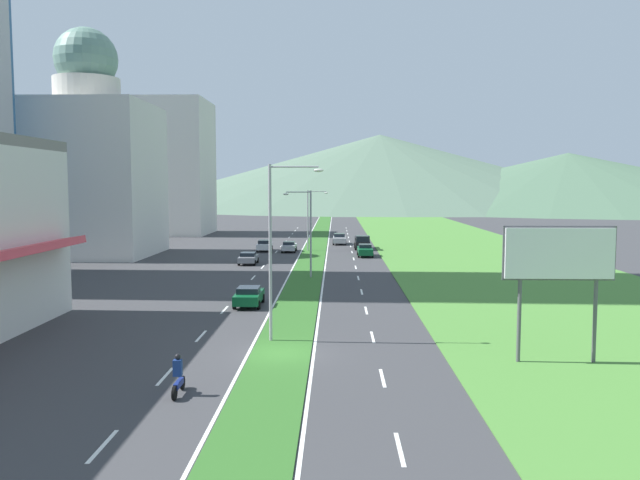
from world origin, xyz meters
TOP-DOWN VIEW (x-y plane):
  - ground_plane at (0.00, 0.00)m, footprint 600.00×600.00m
  - grass_median at (0.00, 60.00)m, footprint 3.20×240.00m
  - grass_verge_right at (20.60, 60.00)m, footprint 24.00×240.00m
  - lane_dash_left_1 at (-5.10, -12.05)m, footprint 0.16×2.80m
  - lane_dash_left_2 at (-5.10, -4.10)m, footprint 0.16×2.80m
  - lane_dash_left_3 at (-5.10, 3.85)m, footprint 0.16×2.80m
  - lane_dash_left_4 at (-5.10, 11.80)m, footprint 0.16×2.80m
  - lane_dash_left_5 at (-5.10, 19.75)m, footprint 0.16×2.80m
  - lane_dash_left_6 at (-5.10, 27.70)m, footprint 0.16×2.80m
  - lane_dash_left_7 at (-5.10, 35.65)m, footprint 0.16×2.80m
  - lane_dash_left_8 at (-5.10, 43.60)m, footprint 0.16×2.80m
  - lane_dash_left_9 at (-5.10, 51.55)m, footprint 0.16×2.80m
  - lane_dash_left_10 at (-5.10, 59.50)m, footprint 0.16×2.80m
  - lane_dash_left_11 at (-5.10, 67.45)m, footprint 0.16×2.80m
  - lane_dash_left_12 at (-5.10, 75.40)m, footprint 0.16×2.80m
  - lane_dash_left_13 at (-5.10, 83.35)m, footprint 0.16×2.80m
  - lane_dash_left_14 at (-5.10, 91.30)m, footprint 0.16×2.80m
  - lane_dash_left_15 at (-5.10, 99.25)m, footprint 0.16×2.80m
  - lane_dash_right_1 at (5.10, -12.05)m, footprint 0.16×2.80m
  - lane_dash_right_2 at (5.10, -4.10)m, footprint 0.16×2.80m
  - lane_dash_right_3 at (5.10, 3.85)m, footprint 0.16×2.80m
  - lane_dash_right_4 at (5.10, 11.80)m, footprint 0.16×2.80m
  - lane_dash_right_5 at (5.10, 19.75)m, footprint 0.16×2.80m
  - lane_dash_right_6 at (5.10, 27.70)m, footprint 0.16×2.80m
  - lane_dash_right_7 at (5.10, 35.65)m, footprint 0.16×2.80m
  - lane_dash_right_8 at (5.10, 43.60)m, footprint 0.16×2.80m
  - lane_dash_right_9 at (5.10, 51.55)m, footprint 0.16×2.80m
  - lane_dash_right_10 at (5.10, 59.50)m, footprint 0.16×2.80m
  - lane_dash_right_11 at (5.10, 67.45)m, footprint 0.16×2.80m
  - lane_dash_right_12 at (5.10, 75.40)m, footprint 0.16×2.80m
  - lane_dash_right_13 at (5.10, 83.35)m, footprint 0.16×2.80m
  - lane_dash_right_14 at (5.10, 91.30)m, footprint 0.16×2.80m
  - lane_dash_right_15 at (5.10, 99.25)m, footprint 0.16×2.80m
  - edge_line_median_left at (-1.75, 60.00)m, footprint 0.16×240.00m
  - edge_line_median_right at (1.75, 60.00)m, footprint 0.16×240.00m
  - domed_building at (-28.41, 47.04)m, footprint 15.81×15.81m
  - midrise_colored at (-27.93, 82.85)m, footprint 15.03×15.03m
  - hill_far_left at (-114.14, 263.21)m, footprint 206.99×206.99m
  - hill_far_center at (22.85, 256.23)m, footprint 226.22×226.22m
  - hill_far_right at (96.20, 224.77)m, footprint 189.50×189.50m
  - street_lamp_near at (-0.50, 2.72)m, footprint 3.12×0.29m
  - street_lamp_mid at (0.18, 27.81)m, footprint 2.75×0.30m
  - street_lamp_far at (-0.56, 52.92)m, footprint 2.89×0.28m
  - billboard_roadside at (14.03, -1.41)m, footprint 5.59×0.28m
  - car_0 at (3.47, 62.79)m, footprint 2.03×4.79m
  - car_1 at (-3.55, 13.41)m, footprint 1.98×4.38m
  - car_2 at (-7.03, 38.24)m, footprint 2.00×4.20m
  - car_3 at (6.62, 46.42)m, footprint 1.95×4.71m
  - car_4 at (-3.37, 51.72)m, footprint 1.91×4.43m
  - car_5 at (-6.81, 52.55)m, footprint 1.88×4.66m
  - pickup_truck_0 at (6.64, 55.25)m, footprint 2.18×5.40m
  - motorcycle_rider at (-3.82, -6.68)m, footprint 0.36×2.00m

SIDE VIEW (x-z plane):
  - ground_plane at x=0.00m, z-range 0.00..0.00m
  - lane_dash_left_1 at x=-5.10m, z-range 0.00..0.01m
  - lane_dash_left_2 at x=-5.10m, z-range 0.00..0.01m
  - lane_dash_left_3 at x=-5.10m, z-range 0.00..0.01m
  - lane_dash_left_4 at x=-5.10m, z-range 0.00..0.01m
  - lane_dash_left_5 at x=-5.10m, z-range 0.00..0.01m
  - lane_dash_left_6 at x=-5.10m, z-range 0.00..0.01m
  - lane_dash_left_7 at x=-5.10m, z-range 0.00..0.01m
  - lane_dash_left_8 at x=-5.10m, z-range 0.00..0.01m
  - lane_dash_left_9 at x=-5.10m, z-range 0.00..0.01m
  - lane_dash_left_10 at x=-5.10m, z-range 0.00..0.01m
  - lane_dash_left_11 at x=-5.10m, z-range 0.00..0.01m
  - lane_dash_left_12 at x=-5.10m, z-range 0.00..0.01m
  - lane_dash_left_13 at x=-5.10m, z-range 0.00..0.01m
  - lane_dash_left_14 at x=-5.10m, z-range 0.00..0.01m
  - lane_dash_left_15 at x=-5.10m, z-range 0.00..0.01m
  - lane_dash_right_1 at x=5.10m, z-range 0.00..0.01m
  - lane_dash_right_2 at x=5.10m, z-range 0.00..0.01m
  - lane_dash_right_3 at x=5.10m, z-range 0.00..0.01m
  - lane_dash_right_4 at x=5.10m, z-range 0.00..0.01m
  - lane_dash_right_5 at x=5.10m, z-range 0.00..0.01m
  - lane_dash_right_6 at x=5.10m, z-range 0.00..0.01m
  - lane_dash_right_7 at x=5.10m, z-range 0.00..0.01m
  - lane_dash_right_8 at x=5.10m, z-range 0.00..0.01m
  - lane_dash_right_9 at x=5.10m, z-range 0.00..0.01m
  - lane_dash_right_10 at x=5.10m, z-range 0.00..0.01m
  - lane_dash_right_11 at x=5.10m, z-range 0.00..0.01m
  - lane_dash_right_12 at x=5.10m, z-range 0.00..0.01m
  - lane_dash_right_13 at x=5.10m, z-range 0.00..0.01m
  - lane_dash_right_14 at x=5.10m, z-range 0.00..0.01m
  - lane_dash_right_15 at x=5.10m, z-range 0.00..0.01m
  - edge_line_median_left at x=-1.75m, z-range 0.00..0.01m
  - edge_line_median_right at x=1.75m, z-range 0.00..0.01m
  - grass_median at x=0.00m, z-range 0.00..0.06m
  - grass_verge_right at x=20.60m, z-range 0.00..0.06m
  - car_2 at x=-7.03m, z-range 0.03..1.39m
  - car_4 at x=-3.37m, z-range 0.03..1.43m
  - motorcycle_rider at x=-3.82m, z-range -0.15..1.65m
  - car_1 at x=-3.55m, z-range 0.03..1.46m
  - car_5 at x=-6.81m, z-range 0.02..1.55m
  - car_3 at x=6.62m, z-range 0.03..1.56m
  - car_0 at x=3.47m, z-range 0.01..1.63m
  - pickup_truck_0 at x=6.64m, z-range -0.02..1.98m
  - street_lamp_far at x=-0.56m, z-range 0.67..8.94m
  - street_lamp_mid at x=0.18m, z-range 0.66..9.11m
  - billboard_roadside at x=14.03m, z-range 1.79..8.74m
  - street_lamp_near at x=-0.50m, z-range 0.73..10.87m
  - hill_far_right at x=96.20m, z-range 0.00..21.89m
  - domed_building at x=-28.41m, z-range -2.95..25.62m
  - midrise_colored at x=-27.93m, z-range 0.00..24.31m
  - hill_far_left at x=-114.14m, z-range 0.00..25.90m
  - hill_far_center at x=22.85m, z-range 0.00..31.76m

